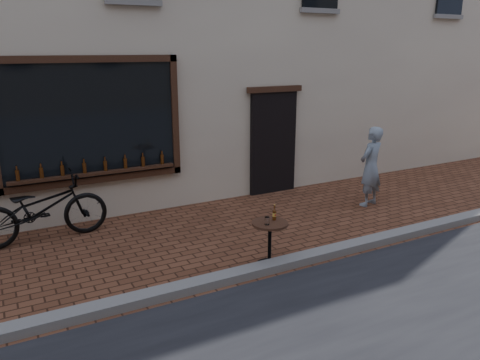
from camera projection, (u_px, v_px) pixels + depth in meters
name	position (u px, v px, depth m)	size (l,w,h in m)	color
ground	(287.00, 274.00, 6.63)	(90.00, 90.00, 0.00)	#502B19
kerb	(280.00, 264.00, 6.79)	(90.00, 0.25, 0.12)	slate
cargo_bicycle	(38.00, 209.00, 7.60)	(2.53, 0.85, 1.19)	black
bistro_table	(270.00, 235.00, 6.76)	(0.53, 0.53, 0.90)	black
pedestrian	(371.00, 166.00, 9.35)	(0.59, 0.39, 1.61)	gray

